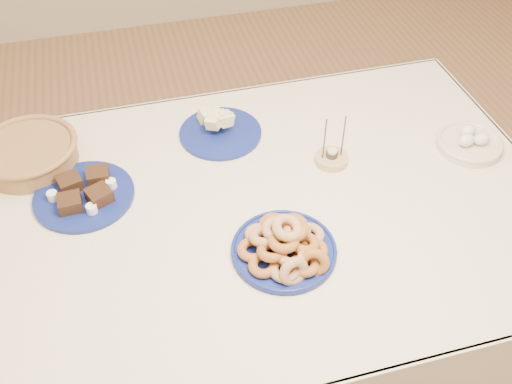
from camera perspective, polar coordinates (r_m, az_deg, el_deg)
ground at (r=2.17m, az=-0.35°, el=-15.20°), size 5.00×5.00×0.00m
dining_table at (r=1.65m, az=-0.45°, el=-3.91°), size 1.71×1.11×0.75m
donut_platter at (r=1.44m, az=2.94°, el=-5.41°), size 0.29×0.29×0.12m
melon_plate at (r=1.80m, az=-3.73°, el=6.54°), size 0.31×0.31×0.09m
brownie_plate at (r=1.65m, az=-16.80°, el=-0.15°), size 0.34×0.34×0.05m
wicker_basket at (r=1.80m, az=-21.80°, el=3.68°), size 0.39×0.39×0.08m
candle_holder at (r=1.71m, az=7.56°, el=3.39°), size 0.10×0.10×0.16m
egg_bowl at (r=1.85m, az=20.56°, el=4.64°), size 0.22×0.22×0.07m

